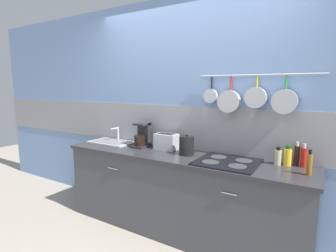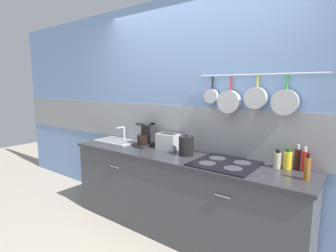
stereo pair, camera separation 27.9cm
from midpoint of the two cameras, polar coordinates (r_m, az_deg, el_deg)
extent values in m
plane|color=#9E9384|center=(3.13, -0.91, -22.13)|extent=(12.00, 12.00, 0.00)
cube|color=#7293C6|center=(2.99, 2.36, 2.80)|extent=(7.20, 0.06, 2.60)
cube|color=gray|center=(3.01, 2.29, -0.39)|extent=(7.20, 0.07, 0.50)
cylinder|color=#B7BABF|center=(2.64, 16.05, 10.64)|extent=(1.18, 0.02, 0.02)
cylinder|color=black|center=(2.80, 6.66, 9.32)|extent=(0.02, 0.02, 0.13)
cylinder|color=#B7BABF|center=(2.78, 6.42, 6.52)|extent=(0.15, 0.05, 0.15)
cylinder|color=red|center=(2.72, 10.64, 9.13)|extent=(0.02, 0.02, 0.14)
cylinder|color=#B7BABF|center=(2.69, 10.26, 5.28)|extent=(0.22, 0.07, 0.22)
cylinder|color=gold|center=(2.64, 16.00, 9.32)|extent=(0.02, 0.02, 0.11)
cylinder|color=#B7BABF|center=(2.61, 15.66, 5.95)|extent=(0.20, 0.07, 0.20)
cylinder|color=green|center=(2.59, 21.56, 8.87)|extent=(0.02, 0.02, 0.12)
cylinder|color=#B7BABF|center=(2.56, 21.21, 4.97)|extent=(0.22, 0.07, 0.22)
cube|color=#3F4247|center=(2.94, -0.93, -15.02)|extent=(2.66, 0.53, 0.85)
cylinder|color=slate|center=(3.04, -14.61, -9.02)|extent=(0.14, 0.01, 0.01)
cylinder|color=slate|center=(2.33, 9.66, -14.44)|extent=(0.14, 0.01, 0.01)
cube|color=#2D2D33|center=(2.79, -0.95, -6.69)|extent=(2.70, 0.57, 0.03)
cube|color=#B7BABF|center=(3.50, -14.43, -3.42)|extent=(0.57, 0.33, 0.01)
cube|color=slate|center=(3.49, -14.44, -3.27)|extent=(0.49, 0.27, 0.00)
cylinder|color=#B7BABF|center=(3.57, -13.04, -1.73)|extent=(0.03, 0.03, 0.19)
cylinder|color=#B7BABF|center=(3.50, -13.85, -0.56)|extent=(0.02, 0.13, 0.02)
cube|color=#262628|center=(3.18, -8.39, -4.36)|extent=(0.17, 0.22, 0.02)
cube|color=#262628|center=(3.20, -7.63, -1.83)|extent=(0.16, 0.08, 0.29)
cylinder|color=black|center=(3.14, -8.74, -3.16)|extent=(0.13, 0.13, 0.12)
cube|color=#262628|center=(3.14, -8.24, 0.40)|extent=(0.16, 0.16, 0.02)
cube|color=#B7BABF|center=(3.02, -3.00, -3.43)|extent=(0.26, 0.16, 0.18)
cube|color=black|center=(2.98, -3.32, -1.79)|extent=(0.19, 0.03, 0.00)
cube|color=black|center=(3.02, -2.72, -1.63)|extent=(0.19, 0.03, 0.00)
cube|color=black|center=(3.09, -5.12, -2.49)|extent=(0.02, 0.02, 0.02)
cylinder|color=black|center=(2.77, 1.20, -4.28)|extent=(0.16, 0.16, 0.20)
sphere|color=black|center=(2.75, 1.21, -1.98)|extent=(0.02, 0.02, 0.02)
cube|color=black|center=(2.55, 9.75, -7.77)|extent=(0.57, 0.53, 0.01)
cylinder|color=#38383D|center=(2.50, 6.09, -7.82)|extent=(0.16, 0.16, 0.00)
cylinder|color=#38383D|center=(2.41, 11.68, -8.61)|extent=(0.16, 0.16, 0.00)
cylinder|color=#38383D|center=(2.69, 8.03, -6.70)|extent=(0.16, 0.16, 0.00)
cylinder|color=#38383D|center=(2.60, 13.27, -7.37)|extent=(0.16, 0.16, 0.00)
cylinder|color=#BFB799|center=(2.58, 19.99, -6.50)|extent=(0.06, 0.06, 0.14)
cylinder|color=black|center=(2.56, 20.08, -4.69)|extent=(0.03, 0.03, 0.03)
cylinder|color=yellow|center=(2.59, 21.83, -6.37)|extent=(0.07, 0.07, 0.15)
cylinder|color=#194C19|center=(2.57, 21.95, -4.36)|extent=(0.04, 0.04, 0.03)
cylinder|color=#33140F|center=(2.62, 23.52, -6.01)|extent=(0.05, 0.05, 0.18)
cylinder|color=beige|center=(2.59, 23.67, -3.62)|extent=(0.03, 0.03, 0.04)
cylinder|color=red|center=(2.59, 24.74, -6.30)|extent=(0.05, 0.05, 0.18)
cylinder|color=beige|center=(2.57, 24.89, -4.00)|extent=(0.03, 0.03, 0.04)
cylinder|color=#8C5919|center=(2.37, 25.49, -7.69)|extent=(0.04, 0.04, 0.18)
cylinder|color=black|center=(2.35, 25.66, -5.16)|extent=(0.02, 0.02, 0.04)
camera|label=1|loc=(0.14, -92.86, -0.43)|focal=28.00mm
camera|label=2|loc=(0.14, 87.14, 0.43)|focal=28.00mm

